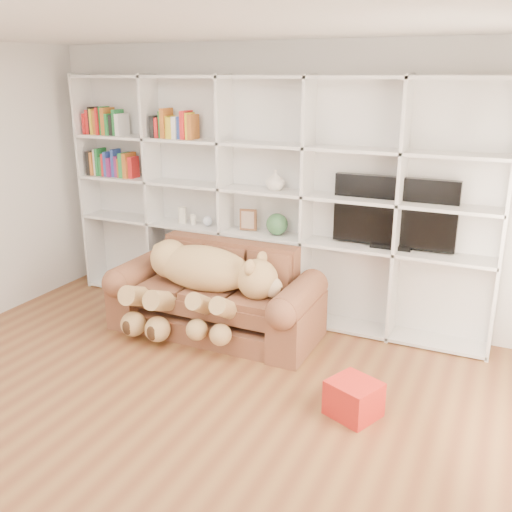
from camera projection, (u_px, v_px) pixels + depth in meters
The scene contains 15 objects.
floor at pixel (131, 431), 4.01m from camera, with size 5.00×5.00×0.00m, color brown.
ceiling at pixel (98, 17), 3.19m from camera, with size 5.00×5.00×0.00m, color white.
wall_back at pixel (273, 182), 5.76m from camera, with size 5.00×0.02×2.70m, color silver.
bookshelf at pixel (246, 187), 5.75m from camera, with size 4.43×0.35×2.40m.
sofa at pixel (217, 300), 5.50m from camera, with size 1.99×0.86×0.84m.
teddy_bear at pixel (200, 279), 5.31m from camera, with size 1.44×0.80×0.83m.
throw_pillow at pixel (181, 263), 5.73m from camera, with size 0.32×0.10×0.32m, color maroon.
gift_box at pixel (354, 399), 4.16m from camera, with size 0.34×0.31×0.27m, color red.
tv at pixel (394, 213), 5.17m from camera, with size 1.11×0.18×0.66m.
picture_frame at pixel (248, 220), 5.78m from camera, with size 0.18×0.03×0.22m, color brown.
green_vase at pixel (277, 224), 5.65m from camera, with size 0.22×0.22×0.22m, color #326239.
figurine_tall at pixel (182, 215), 6.10m from camera, with size 0.09×0.09×0.18m, color silver.
figurine_short at pixel (193, 220), 6.06m from camera, with size 0.06×0.06×0.11m, color silver.
snow_globe at pixel (208, 221), 5.99m from camera, with size 0.10×0.10×0.10m, color white.
shelf_vase at pixel (275, 180), 5.53m from camera, with size 0.19×0.19×0.20m, color silver.
Camera 1 is at (2.26, -2.75, 2.40)m, focal length 40.00 mm.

